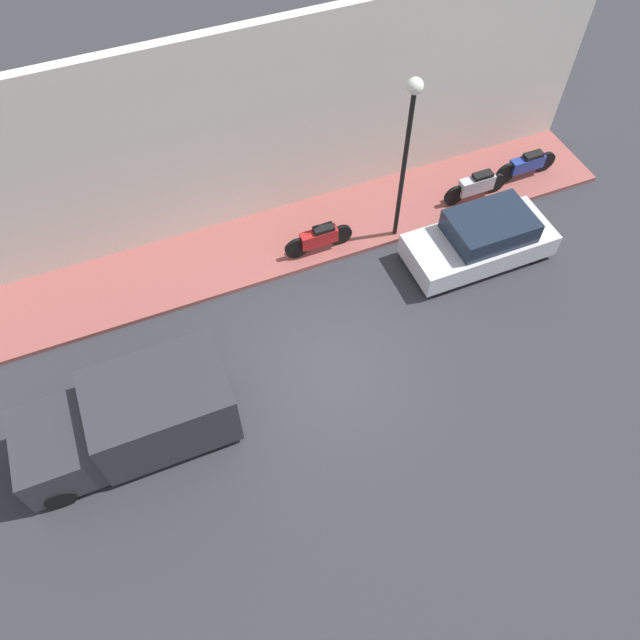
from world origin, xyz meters
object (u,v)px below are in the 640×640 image
Objects in this scene: delivery_van at (130,419)px; scooter_silver at (476,185)px; parked_car at (482,240)px; motorcycle_red at (319,238)px; streetlamp at (409,133)px; motorcycle_blue at (527,164)px.

scooter_silver is (3.77, -10.71, -0.32)m from delivery_van.
parked_car is 2.04× the size of motorcycle_red.
parked_car is 4.31m from motorcycle_red.
motorcycle_red is at bearing 84.20° from streetlamp.
motorcycle_red is 3.65m from streetlamp.
motorcycle_blue is 1.87m from scooter_silver.
scooter_silver reaches higher than motorcycle_red.
delivery_van is at bearing 100.63° from parked_car.
parked_car is 0.81× the size of streetlamp.
streetlamp is at bearing 48.66° from parked_car.
delivery_van reaches higher than parked_car.
scooter_silver is 4.02m from streetlamp.
scooter_silver is (1.95, -1.00, -0.08)m from parked_car.
streetlamp reaches higher than parked_car.
motorcycle_blue is at bearing -82.66° from scooter_silver.
motorcycle_blue is (4.01, -12.56, -0.34)m from delivery_van.
streetlamp is (3.36, -7.96, 2.58)m from delivery_van.
streetlamp reaches higher than motorcycle_blue.
scooter_silver is 1.03× the size of motorcycle_red.
delivery_van is 9.02m from streetlamp.
delivery_van is 2.27× the size of scooter_silver.
motorcycle_blue is 5.49m from streetlamp.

